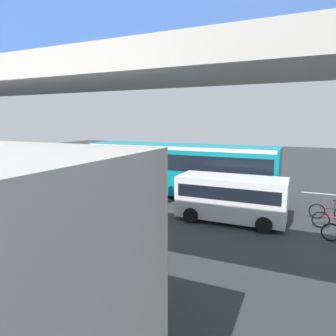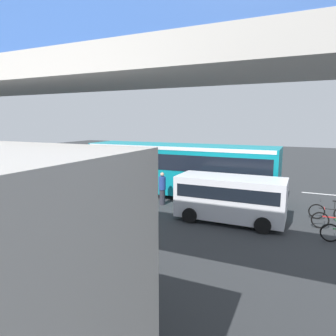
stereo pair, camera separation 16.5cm
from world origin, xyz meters
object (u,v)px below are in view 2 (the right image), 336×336
Objects in this scene: city_bus at (179,165)px; bicycle_red at (334,221)px; pedestrian at (162,189)px; traffic_sign at (126,154)px; parked_van at (230,196)px; bicycle_black at (329,213)px.

bicycle_red is at bearing 161.91° from city_bus.
traffic_sign is (6.07, -5.95, 1.00)m from pedestrian.
parked_van is 2.71× the size of bicycle_red.
city_bus reaches higher than traffic_sign.
parked_van reaches higher than bicycle_red.
city_bus is at bearing -40.47° from parked_van.
city_bus is at bearing -18.09° from bicycle_red.
traffic_sign is (14.33, -6.46, 1.52)m from bicycle_red.
city_bus reaches higher than bicycle_black.
city_bus is 6.44× the size of pedestrian.
parked_van is 12.35m from traffic_sign.
bicycle_black is at bearing -86.00° from bicycle_red.
parked_van is at bearing 163.68° from pedestrian.
bicycle_black is 15.21m from traffic_sign.
traffic_sign is (14.23, -5.16, 1.52)m from bicycle_black.
city_bus is 2.38m from pedestrian.
parked_van reaches higher than bicycle_black.
bicycle_black is at bearing -174.42° from pedestrian.
pedestrian is (3.99, -1.17, -0.30)m from parked_van.
bicycle_red is at bearing 155.73° from traffic_sign.
traffic_sign reaches higher than parked_van.
pedestrian is (0.09, 2.16, -1.00)m from city_bus.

